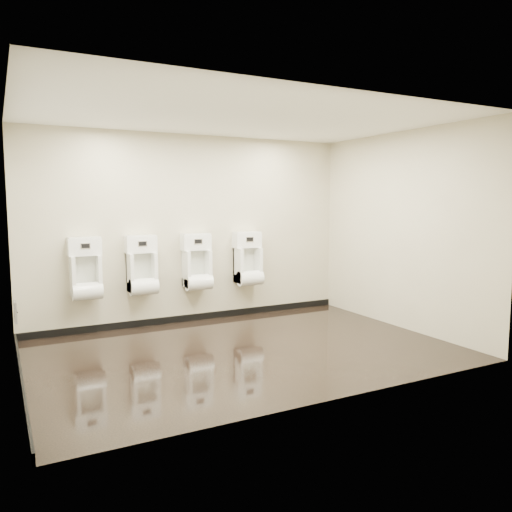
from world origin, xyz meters
The scene contains 14 objects.
ground centered at (0.00, 0.00, 0.00)m, with size 5.00×3.50×0.00m, color black.
ceiling centered at (0.00, 0.00, 2.80)m, with size 5.00×3.50×0.00m, color white.
back_wall centered at (0.00, 1.75, 1.40)m, with size 5.00×0.02×2.80m, color beige.
front_wall centered at (0.00, -1.75, 1.40)m, with size 5.00×0.02×2.80m, color beige.
left_wall centered at (-2.50, 0.00, 1.40)m, with size 0.02×3.50×2.80m, color beige.
right_wall centered at (2.50, 0.00, 1.40)m, with size 0.02×3.50×2.80m, color beige.
tile_overlay_left centered at (-2.50, 0.00, 1.40)m, with size 0.01×3.50×2.80m, color silver.
skirting_back centered at (0.00, 1.74, 0.05)m, with size 5.00×0.02×0.10m, color black.
skirting_left centered at (-2.49, 0.00, 0.05)m, with size 0.02×3.50×0.10m, color black.
access_panel centered at (-2.48, 1.20, 0.50)m, with size 0.04×0.25×0.25m.
urinal_0 centered at (-1.60, 1.60, 0.86)m, with size 0.44×0.33×0.82m.
urinal_1 centered at (-0.83, 1.60, 0.86)m, with size 0.44×0.33×0.82m.
urinal_2 centered at (0.00, 1.60, 0.86)m, with size 0.44×0.33×0.82m.
urinal_3 centered at (0.85, 1.60, 0.86)m, with size 0.44×0.33×0.82m.
Camera 1 is at (-2.63, -5.34, 1.83)m, focal length 35.00 mm.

